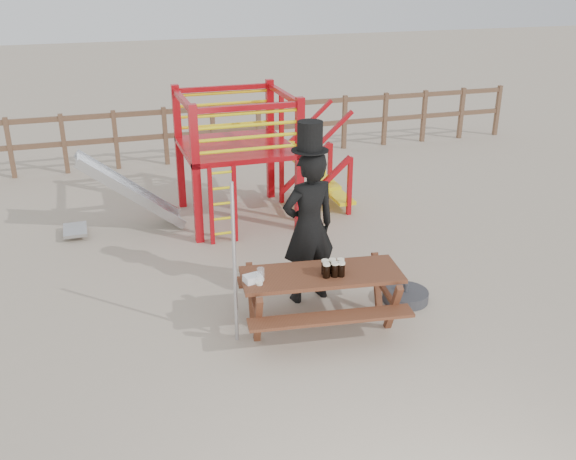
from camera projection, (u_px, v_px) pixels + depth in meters
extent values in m
plane|color=tan|center=(295.00, 327.00, 7.49)|extent=(60.00, 60.00, 0.00)
cube|color=brown|center=(188.00, 110.00, 13.20)|extent=(15.00, 0.06, 0.10)
cube|color=brown|center=(190.00, 134.00, 13.40)|extent=(15.00, 0.06, 0.10)
cube|color=brown|center=(10.00, 148.00, 12.41)|extent=(0.09, 0.09, 1.20)
cube|color=brown|center=(64.00, 144.00, 12.69)|extent=(0.09, 0.09, 1.20)
cube|color=brown|center=(116.00, 140.00, 12.98)|extent=(0.09, 0.09, 1.20)
cube|color=brown|center=(165.00, 136.00, 13.26)|extent=(0.09, 0.09, 1.20)
cube|color=brown|center=(213.00, 132.00, 13.54)|extent=(0.09, 0.09, 1.20)
cube|color=brown|center=(259.00, 129.00, 13.82)|extent=(0.09, 0.09, 1.20)
cube|color=brown|center=(302.00, 126.00, 14.11)|extent=(0.09, 0.09, 1.20)
cube|color=brown|center=(344.00, 122.00, 14.39)|extent=(0.09, 0.09, 1.20)
cube|color=brown|center=(385.00, 119.00, 14.67)|extent=(0.09, 0.09, 1.20)
cube|color=brown|center=(424.00, 116.00, 14.95)|extent=(0.09, 0.09, 1.20)
cube|color=brown|center=(461.00, 113.00, 15.24)|extent=(0.09, 0.09, 1.20)
cube|color=brown|center=(497.00, 110.00, 15.52)|extent=(0.09, 0.09, 1.20)
cube|color=#AB0B12|center=(196.00, 176.00, 9.37)|extent=(0.12, 0.12, 2.10)
cube|color=#AB0B12|center=(300.00, 166.00, 9.82)|extent=(0.12, 0.12, 2.10)
cube|color=#AB0B12|center=(179.00, 148.00, 10.78)|extent=(0.12, 0.12, 2.10)
cube|color=#AB0B12|center=(270.00, 140.00, 11.23)|extent=(0.12, 0.12, 2.10)
cube|color=#AB0B12|center=(236.00, 147.00, 10.24)|extent=(1.72, 1.72, 0.08)
cube|color=#AB0B12|center=(247.00, 108.00, 9.23)|extent=(1.60, 0.08, 0.08)
cube|color=#AB0B12|center=(223.00, 88.00, 10.63)|extent=(1.60, 0.08, 0.08)
cube|color=#AB0B12|center=(183.00, 100.00, 9.71)|extent=(0.08, 1.60, 0.08)
cube|color=#AB0B12|center=(284.00, 94.00, 10.16)|extent=(0.08, 1.60, 0.08)
cylinder|color=yellow|center=(249.00, 149.00, 9.47)|extent=(1.50, 0.05, 0.05)
cylinder|color=yellow|center=(225.00, 125.00, 10.87)|extent=(1.50, 0.05, 0.05)
cylinder|color=yellow|center=(248.00, 137.00, 9.40)|extent=(1.50, 0.05, 0.05)
cylinder|color=yellow|center=(224.00, 114.00, 10.80)|extent=(1.50, 0.05, 0.05)
cylinder|color=yellow|center=(248.00, 125.00, 9.33)|extent=(1.50, 0.05, 0.05)
cylinder|color=yellow|center=(224.00, 104.00, 10.73)|extent=(1.50, 0.05, 0.05)
cylinder|color=yellow|center=(248.00, 113.00, 9.26)|extent=(1.50, 0.05, 0.05)
cylinder|color=yellow|center=(224.00, 93.00, 10.66)|extent=(1.50, 0.05, 0.05)
cube|color=#AB0B12|center=(211.00, 207.00, 9.46)|extent=(0.06, 0.06, 1.20)
cube|color=#AB0B12|center=(235.00, 204.00, 9.57)|extent=(0.06, 0.06, 1.20)
cylinder|color=yellow|center=(224.00, 233.00, 9.69)|extent=(0.36, 0.04, 0.04)
cylinder|color=yellow|center=(224.00, 218.00, 9.60)|extent=(0.36, 0.04, 0.04)
cylinder|color=yellow|center=(223.00, 203.00, 9.50)|extent=(0.36, 0.04, 0.04)
cylinder|color=yellow|center=(222.00, 188.00, 9.41)|extent=(0.36, 0.04, 0.04)
cylinder|color=yellow|center=(222.00, 173.00, 9.32)|extent=(0.36, 0.04, 0.04)
cube|color=yellow|center=(293.00, 150.00, 10.56)|extent=(0.30, 0.90, 0.06)
cube|color=yellow|center=(308.00, 165.00, 10.75)|extent=(0.30, 0.90, 0.06)
cube|color=yellow|center=(324.00, 181.00, 10.95)|extent=(0.30, 0.90, 0.06)
cube|color=yellow|center=(338.00, 196.00, 11.14)|extent=(0.30, 0.90, 0.06)
cube|color=#AB0B12|center=(324.00, 183.00, 10.46)|extent=(0.95, 0.08, 0.86)
cube|color=#AB0B12|center=(306.00, 167.00, 11.25)|extent=(0.95, 0.08, 0.86)
cube|color=#B5B7BC|center=(131.00, 192.00, 9.99)|extent=(1.53, 0.55, 1.21)
cube|color=#B5B7BC|center=(133.00, 195.00, 9.73)|extent=(1.58, 0.04, 1.28)
cube|color=#B5B7BC|center=(129.00, 185.00, 10.21)|extent=(1.58, 0.04, 1.28)
cube|color=#B5B7BC|center=(75.00, 230.00, 9.93)|extent=(0.35, 0.55, 0.05)
cube|color=brown|center=(321.00, 275.00, 7.24)|extent=(1.88, 0.91, 0.05)
cube|color=brown|center=(331.00, 318.00, 6.90)|extent=(1.83, 0.49, 0.04)
cube|color=brown|center=(312.00, 276.00, 7.80)|extent=(1.83, 0.49, 0.04)
cube|color=brown|center=(255.00, 308.00, 7.25)|extent=(0.21, 1.09, 0.65)
cube|color=brown|center=(385.00, 296.00, 7.51)|extent=(0.21, 1.09, 0.65)
imported|color=black|center=(309.00, 228.00, 7.77)|extent=(0.77, 0.57, 1.93)
cube|color=#0D8F19|center=(303.00, 206.00, 7.81)|extent=(0.08, 0.03, 0.45)
cylinder|color=black|center=(310.00, 150.00, 7.39)|extent=(0.44, 0.44, 0.01)
cylinder|color=black|center=(310.00, 136.00, 7.33)|extent=(0.30, 0.30, 0.33)
cube|color=white|center=(304.00, 123.00, 7.40)|extent=(0.15, 0.03, 0.04)
cylinder|color=#B2B2B7|center=(234.00, 265.00, 6.89)|extent=(0.04, 0.04, 1.87)
cylinder|color=#313136|center=(405.00, 296.00, 8.05)|extent=(0.58, 0.58, 0.13)
cylinder|color=#313136|center=(406.00, 287.00, 8.01)|extent=(0.07, 0.07, 0.11)
cube|color=white|center=(252.00, 279.00, 7.02)|extent=(0.20, 0.17, 0.08)
cylinder|color=black|center=(326.00, 271.00, 7.10)|extent=(0.08, 0.08, 0.15)
cylinder|color=#FBEECD|center=(327.00, 264.00, 7.07)|extent=(0.08, 0.08, 0.02)
cylinder|color=black|center=(335.00, 270.00, 7.12)|extent=(0.08, 0.08, 0.15)
cylinder|color=#FBEECD|center=(335.00, 263.00, 7.09)|extent=(0.08, 0.08, 0.02)
cylinder|color=black|center=(341.00, 270.00, 7.13)|extent=(0.08, 0.08, 0.15)
cylinder|color=#FBEECD|center=(341.00, 263.00, 7.10)|extent=(0.08, 0.08, 0.02)
cylinder|color=black|center=(325.00, 268.00, 7.18)|extent=(0.08, 0.08, 0.15)
cylinder|color=#FBEECD|center=(325.00, 261.00, 7.15)|extent=(0.08, 0.08, 0.02)
cylinder|color=black|center=(332.00, 267.00, 7.21)|extent=(0.08, 0.08, 0.15)
cylinder|color=#FBEECD|center=(332.00, 260.00, 7.17)|extent=(0.08, 0.08, 0.02)
cylinder|color=black|center=(340.00, 267.00, 7.21)|extent=(0.08, 0.08, 0.15)
cylinder|color=#FBEECD|center=(341.00, 260.00, 7.18)|extent=(0.08, 0.08, 0.02)
cylinder|color=silver|center=(261.00, 274.00, 7.03)|extent=(0.08, 0.08, 0.15)
cylinder|color=#FBEECD|center=(261.00, 280.00, 7.06)|extent=(0.07, 0.07, 0.02)
cylinder|color=silver|center=(259.00, 278.00, 6.95)|extent=(0.08, 0.08, 0.15)
cylinder|color=#FBEECD|center=(259.00, 284.00, 6.97)|extent=(0.07, 0.07, 0.02)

